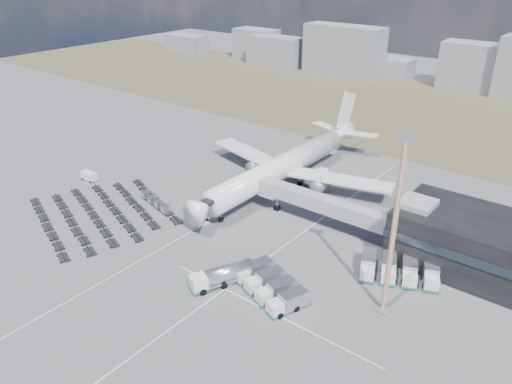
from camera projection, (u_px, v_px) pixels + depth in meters
The scene contains 15 objects.
ground at pixel (191, 239), 98.54m from camera, with size 420.00×420.00×0.00m, color #565659.
grass_strip at pixel (411, 112), 176.38m from camera, with size 420.00×90.00×0.01m, color brown.
lane_markings at pixel (238, 249), 95.24m from camera, with size 47.12×110.00×0.01m.
terminal at pixel (483, 245), 86.67m from camera, with size 30.40×16.40×11.00m.
jet_bridge at pixel (316, 202), 101.96m from camera, with size 30.30×3.80×7.05m.
airliner at pixel (286, 165), 119.14m from camera, with size 51.59×64.53×17.62m.
fuel_tanker at pixel (222, 276), 84.41m from camera, with size 7.22×11.26×3.59m.
pushback_tug at pixel (205, 215), 105.92m from camera, with size 3.03×1.70×1.39m, color white.
utility_van at pixel (89, 176), 123.16m from camera, with size 4.24×1.92×2.27m, color white.
catering_truck at pixel (317, 178), 121.34m from camera, with size 3.73×6.84×2.97m.
service_trucks_near at pixel (270, 286), 82.33m from camera, with size 14.06×10.72×2.77m.
service_trucks_far at pixel (399, 269), 86.42m from camera, with size 14.86×11.82×2.90m.
uld_row at pixel (155, 202), 110.94m from camera, with size 11.88×4.30×1.64m.
baggage_dollies at pixel (102, 212), 107.69m from camera, with size 35.50×33.11×0.80m.
floodlight_mast at pixel (394, 230), 72.64m from camera, with size 2.78×2.27×29.35m.
Camera 1 is at (62.35, -58.57, 51.43)m, focal length 35.00 mm.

